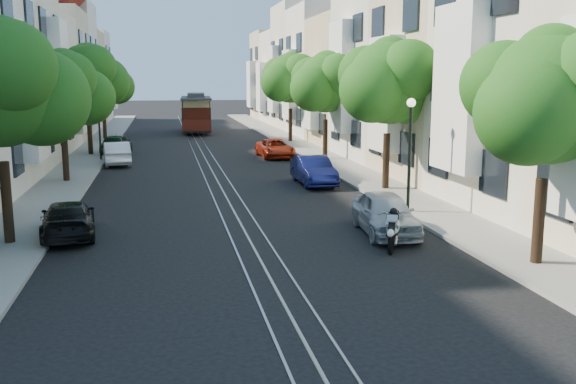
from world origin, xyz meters
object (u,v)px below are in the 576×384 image
parked_car_w_near (68,219)px  parked_car_w_mid (117,153)px  parked_car_e_mid (314,171)px  tree_w_a (0,87)px  sportbike_rider (393,227)px  tree_e_b (390,84)px  lamp_east (410,138)px  tree_w_d (103,83)px  parked_car_e_far (275,148)px  tree_e_a (550,102)px  tree_w_c (88,77)px  parked_car_w_far (116,144)px  lamp_west (99,114)px  cable_car (196,111)px  tree_e_d (291,79)px  tree_w_b (62,91)px  tree_e_c (327,84)px  parked_car_e_near (385,213)px

parked_car_w_near → parked_car_w_mid: parked_car_w_mid is taller
parked_car_e_mid → parked_car_w_near: size_ratio=1.02×
tree_w_a → sportbike_rider: (11.17, -2.53, -4.06)m
tree_e_b → lamp_east: bearing=-100.9°
tree_w_d → parked_car_e_far: bearing=-50.8°
tree_e_a → tree_e_b: (0.00, 12.00, 0.34)m
tree_w_c → parked_car_w_far: 4.66m
tree_w_c → parked_car_e_far: 12.78m
tree_w_d → parked_car_e_mid: size_ratio=1.60×
tree_e_b → tree_w_d: 30.60m
tree_w_d → parked_car_e_far: tree_w_d is taller
lamp_west → cable_car: 20.90m
tree_w_a → cable_car: bearing=79.1°
tree_w_a → parked_car_w_near: tree_w_a is taller
tree_e_b → lamp_east: size_ratio=1.61×
tree_e_d → tree_w_b: size_ratio=1.09×
parked_car_w_far → parked_car_w_near: bearing=97.3°
tree_w_a → parked_car_w_mid: bearing=84.1°
tree_e_a → tree_e_c: 23.00m
tree_e_c → lamp_east: tree_e_c is taller
tree_e_b → tree_w_c: bearing=132.0°
tree_e_b → tree_w_b: size_ratio=1.07×
parked_car_e_mid → parked_car_e_far: (0.00, 10.59, -0.09)m
lamp_east → parked_car_w_far: size_ratio=1.03×
tree_e_c → lamp_west: (-13.56, 2.02, -1.75)m
tree_w_b → cable_car: 28.90m
tree_e_a → sportbike_rider: size_ratio=3.68×
parked_car_w_far → sportbike_rider: bearing=117.7°
tree_e_c → lamp_east: bearing=-93.4°
tree_w_d → tree_w_b: bearing=-90.0°
tree_e_d → lamp_east: 27.07m
parked_car_e_mid → tree_w_c: bearing=128.7°
tree_w_c → parked_car_e_far: size_ratio=1.69×
tree_w_c → parked_car_w_near: bearing=-86.0°
tree_w_b → parked_car_w_near: bearing=-82.1°
parked_car_e_mid → cable_car: bearing=96.0°
cable_car → tree_e_b: bearing=-75.7°
cable_car → parked_car_e_near: 40.66m
tree_w_c → parked_car_w_mid: tree_w_c is taller
sportbike_rider → parked_car_w_mid: size_ratio=0.42×
tree_w_a → tree_w_d: 34.00m
tree_w_c → parked_car_w_near: 22.66m
parked_car_w_near → cable_car: bearing=-105.4°
tree_e_b → tree_e_c: tree_e_b is taller
parked_car_e_near → parked_car_e_far: size_ratio=0.95×
lamp_west → parked_car_e_far: lamp_west is taller
tree_e_a → lamp_west: bearing=118.5°
tree_w_d → parked_car_w_far: 11.50m
parked_car_w_mid → cable_car: bearing=-111.6°
parked_car_e_far → lamp_east: bearing=-86.4°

